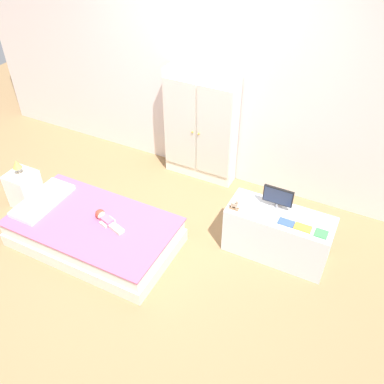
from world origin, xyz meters
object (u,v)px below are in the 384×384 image
at_px(bed, 94,232).
at_px(book_blue, 286,222).
at_px(doll, 105,218).
at_px(rocking_horse_toy, 235,205).
at_px(tv_monitor, 278,197).
at_px(nightstand, 25,189).
at_px(book_green, 321,234).
at_px(wardrobe, 200,128).
at_px(book_yellow, 303,228).
at_px(table_lamp, 17,165).
at_px(tv_stand, 277,234).

relative_size(bed, book_blue, 11.65).
distance_m(doll, rocking_horse_toy, 1.30).
xyz_separation_m(bed, tv_monitor, (1.64, 0.77, 0.51)).
distance_m(nightstand, book_green, 3.24).
xyz_separation_m(wardrobe, tv_monitor, (1.19, -0.79, -0.01)).
height_order(doll, book_green, book_green).
distance_m(bed, rocking_horse_toy, 1.48).
relative_size(rocking_horse_toy, book_blue, 0.80).
bearing_deg(book_yellow, tv_monitor, 152.36).
xyz_separation_m(doll, book_yellow, (1.82, 0.55, 0.19)).
distance_m(table_lamp, book_green, 3.22).
bearing_deg(book_blue, book_yellow, 0.00).
xyz_separation_m(table_lamp, rocking_horse_toy, (2.37, 0.41, 0.04)).
relative_size(table_lamp, wardrobe, 0.13).
height_order(rocking_horse_toy, book_yellow, rocking_horse_toy).
xyz_separation_m(table_lamp, wardrobe, (1.53, 1.39, 0.13)).
bearing_deg(tv_monitor, nightstand, -167.45).
bearing_deg(wardrobe, tv_monitor, -33.48).
bearing_deg(bed, table_lamp, 171.61).
relative_size(bed, tv_stand, 1.65).
bearing_deg(rocking_horse_toy, nightstand, -170.10).
bearing_deg(tv_stand, doll, -158.15).
xyz_separation_m(tv_monitor, book_yellow, (0.30, -0.16, -0.13)).
distance_m(doll, table_lamp, 1.22).
height_order(nightstand, book_blue, book_blue).
xyz_separation_m(nightstand, book_yellow, (3.02, 0.45, 0.32)).
bearing_deg(table_lamp, tv_stand, 10.90).
relative_size(wardrobe, book_yellow, 8.65).
xyz_separation_m(table_lamp, tv_monitor, (2.72, 0.61, 0.12)).
bearing_deg(nightstand, bed, -8.39).
relative_size(nightstand, book_green, 3.76).
relative_size(bed, tv_monitor, 5.82).
distance_m(table_lamp, tv_stand, 2.86).
bearing_deg(doll, book_yellow, 16.74).
distance_m(nightstand, wardrobe, 2.12).
xyz_separation_m(table_lamp, tv_stand, (2.79, 0.54, -0.28)).
relative_size(wardrobe, tv_stand, 1.33).
relative_size(book_yellow, book_green, 1.39).
height_order(tv_monitor, book_blue, tv_monitor).
bearing_deg(book_yellow, table_lamp, -171.58).
xyz_separation_m(wardrobe, tv_stand, (1.26, -0.86, -0.41)).
distance_m(wardrobe, book_yellow, 1.77).
height_order(nightstand, rocking_horse_toy, rocking_horse_toy).
xyz_separation_m(doll, book_blue, (1.67, 0.55, 0.19)).
bearing_deg(table_lamp, book_blue, 8.87).
distance_m(bed, nightstand, 1.10).
height_order(tv_stand, rocking_horse_toy, rocking_horse_toy).
xyz_separation_m(bed, book_green, (2.11, 0.61, 0.38)).
height_order(bed, book_green, book_green).
distance_m(table_lamp, tv_monitor, 2.79).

